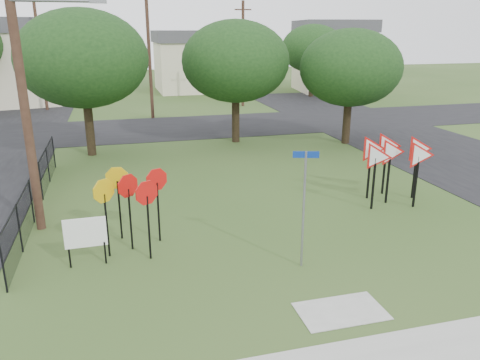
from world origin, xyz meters
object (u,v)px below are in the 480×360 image
(stop_sign_cluster, at_px, (131,193))
(street_name_sign, at_px, (304,203))
(yield_sign_cluster, at_px, (393,154))
(info_board, at_px, (85,234))

(stop_sign_cluster, bearing_deg, street_name_sign, -27.85)
(street_name_sign, bearing_deg, yield_sign_cluster, 37.24)
(info_board, bearing_deg, street_name_sign, -15.21)
(yield_sign_cluster, bearing_deg, stop_sign_cluster, -170.41)
(street_name_sign, bearing_deg, stop_sign_cluster, 152.15)
(stop_sign_cluster, bearing_deg, yield_sign_cluster, 9.59)
(yield_sign_cluster, relative_size, info_board, 2.25)
(yield_sign_cluster, distance_m, info_board, 11.10)
(stop_sign_cluster, height_order, yield_sign_cluster, yield_sign_cluster)
(street_name_sign, height_order, yield_sign_cluster, street_name_sign)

